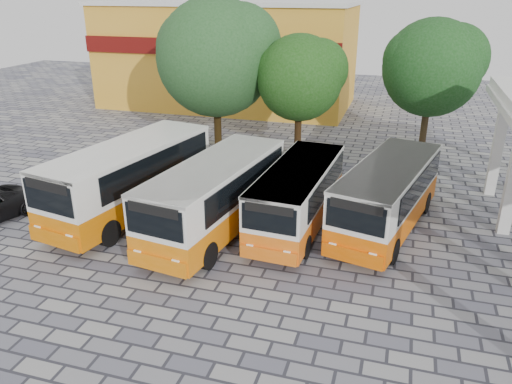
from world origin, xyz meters
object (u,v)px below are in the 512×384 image
(bus_far_left, at_px, (130,175))
(bus_centre_left, at_px, (216,193))
(bus_far_right, at_px, (388,193))
(bus_centre_right, at_px, (298,193))

(bus_far_left, xyz_separation_m, bus_centre_left, (4.19, -0.66, -0.09))
(bus_far_left, xyz_separation_m, bus_far_right, (10.72, 1.53, -0.18))
(bus_centre_right, distance_m, bus_far_right, 3.59)
(bus_centre_left, bearing_deg, bus_far_left, 179.12)
(bus_centre_left, bearing_deg, bus_centre_right, 32.01)
(bus_centre_left, bearing_deg, bus_far_right, 26.64)
(bus_far_left, relative_size, bus_far_right, 1.10)
(bus_centre_right, bearing_deg, bus_far_left, -170.93)
(bus_centre_left, height_order, bus_far_right, bus_centre_left)
(bus_centre_left, xyz_separation_m, bus_centre_right, (3.04, 1.35, -0.18))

